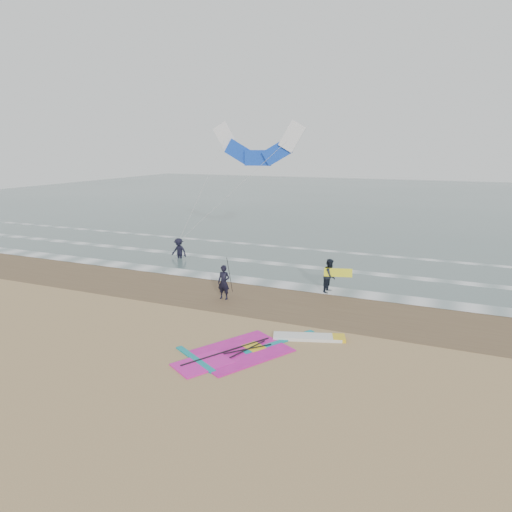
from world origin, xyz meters
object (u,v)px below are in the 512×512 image
at_px(surf_kite, 258,147).
at_px(person_walking, 330,276).
at_px(person_standing, 224,282).
at_px(person_wading, 179,246).
at_px(windsurf_rig, 260,348).

bearing_deg(surf_kite, person_walking, -41.52).
distance_m(person_standing, person_wading, 8.34).
height_order(person_walking, person_wading, person_wading).
bearing_deg(person_walking, person_wading, 84.53).
distance_m(person_standing, surf_kite, 10.16).
bearing_deg(person_standing, person_walking, 35.54).
height_order(person_wading, surf_kite, surf_kite).
xyz_separation_m(windsurf_rig, person_standing, (-3.50, 4.20, 0.75)).
distance_m(person_wading, surf_kite, 7.60).
height_order(windsurf_rig, person_standing, person_standing).
bearing_deg(windsurf_rig, surf_kite, 113.15).
bearing_deg(windsurf_rig, person_wading, 133.66).
bearing_deg(windsurf_rig, person_standing, 129.78).
relative_size(person_walking, person_wading, 0.99).
relative_size(windsurf_rig, person_standing, 3.35).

